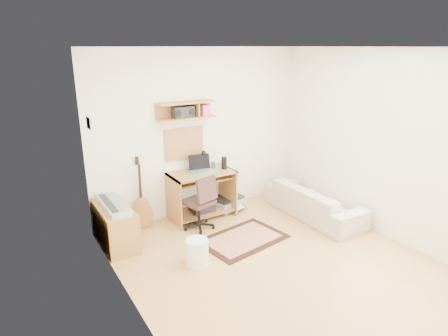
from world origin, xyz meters
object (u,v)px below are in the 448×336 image
sofa (314,197)px  desk (202,195)px  task_chair (199,202)px  printer (227,203)px  cabinet (115,226)px

sofa → desk: bearing=59.1°
task_chair → printer: bearing=15.2°
desk → sofa: desk is taller
desk → task_chair: size_ratio=1.18×
task_chair → sofa: bearing=-32.1°
printer → task_chair: bearing=-165.9°
cabinet → task_chair: bearing=-7.7°
cabinet → printer: cabinet is taller
task_chair → cabinet: task_chair is taller
desk → cabinet: (-1.43, -0.18, -0.10)m
task_chair → cabinet: (-1.20, 0.16, -0.15)m
printer → sofa: size_ratio=0.30×
desk → sofa: 1.78m
cabinet → printer: 1.98m
sofa → task_chair: bearing=71.8°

